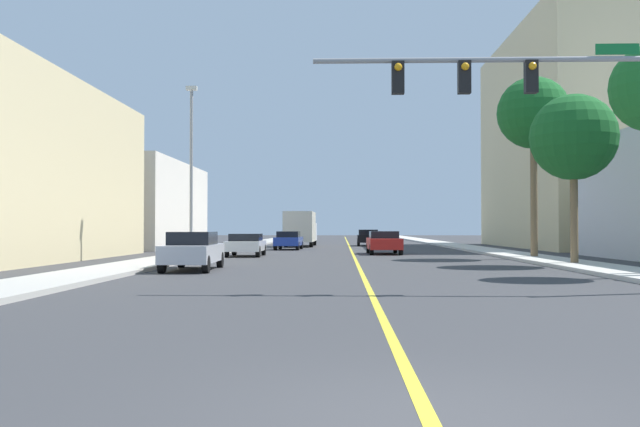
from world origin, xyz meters
TOP-DOWN VIEW (x-y plane):
  - ground at (0.00, 42.00)m, footprint 192.00×192.00m
  - sidewalk_left at (-9.18, 42.00)m, footprint 2.63×168.00m
  - sidewalk_right at (9.18, 42.00)m, footprint 2.63×168.00m
  - lane_marking_center at (0.00, 42.00)m, footprint 0.16×144.00m
  - building_left_far at (-20.31, 48.77)m, footprint 13.78×17.98m
  - building_right_far at (20.16, 50.42)m, footprint 13.49×24.04m
  - traffic_signal_mast at (4.98, 11.58)m, footprint 9.83×0.36m
  - street_lamp at (-8.37, 28.27)m, footprint 0.56×0.28m
  - palm_mid at (9.14, 23.04)m, footprint 3.65×3.65m
  - palm_far at (9.30, 29.51)m, footprint 3.74×3.74m
  - car_white at (-6.15, 32.36)m, footprint 1.97×3.88m
  - car_red at (1.92, 35.93)m, footprint 2.02×4.61m
  - car_black at (1.70, 54.57)m, footprint 1.99×4.08m
  - car_blue at (-4.61, 43.99)m, footprint 1.94×4.16m
  - car_silver at (-6.41, 19.87)m, footprint 1.94×4.62m
  - delivery_truck at (-4.22, 52.48)m, footprint 2.49×8.60m

SIDE VIEW (x-z plane):
  - ground at x=0.00m, z-range 0.00..0.00m
  - lane_marking_center at x=0.00m, z-range 0.00..0.01m
  - sidewalk_left at x=-9.18m, z-range 0.00..0.15m
  - sidewalk_right at x=9.18m, z-range 0.00..0.15m
  - car_white at x=-6.15m, z-range 0.05..1.33m
  - car_blue at x=-4.61m, z-range 0.03..1.39m
  - car_red at x=1.92m, z-range 0.03..1.44m
  - car_black at x=1.70m, z-range 0.02..1.47m
  - car_silver at x=-6.41m, z-range 0.03..1.50m
  - delivery_truck at x=-4.22m, z-range 0.11..3.09m
  - building_left_far at x=-20.31m, z-range 0.00..6.91m
  - traffic_signal_mast at x=4.98m, z-range 1.64..8.02m
  - street_lamp at x=-8.37m, z-range 0.58..9.29m
  - palm_mid at x=9.14m, z-range 1.86..9.01m
  - palm_far at x=9.30m, z-range 2.88..12.22m
  - building_right_far at x=20.16m, z-range 0.00..17.79m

